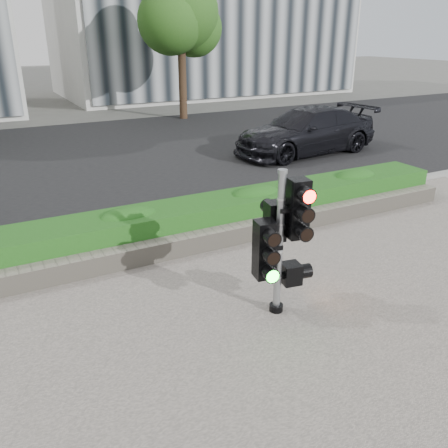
{
  "coord_description": "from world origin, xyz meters",
  "views": [
    {
      "loc": [
        -3.44,
        -5.33,
        3.76
      ],
      "look_at": [
        -0.28,
        0.6,
        1.04
      ],
      "focal_mm": 38.0,
      "sensor_mm": 36.0,
      "label": 1
    }
  ],
  "objects": [
    {
      "name": "ground",
      "position": [
        0.0,
        0.0,
        0.0
      ],
      "size": [
        120.0,
        120.0,
        0.0
      ],
      "primitive_type": "plane",
      "color": "#51514C",
      "rests_on": "ground"
    },
    {
      "name": "traffic_signal",
      "position": [
        0.02,
        -0.46,
        1.19
      ],
      "size": [
        0.75,
        0.59,
        2.1
      ],
      "rotation": [
        0.0,
        0.0,
        -0.16
      ],
      "color": "black",
      "rests_on": "sidewalk"
    },
    {
      "name": "car_dark",
      "position": [
        6.29,
        7.18,
        0.75
      ],
      "size": [
        5.2,
        2.43,
        1.47
      ],
      "primitive_type": "imported",
      "rotation": [
        0.0,
        0.0,
        -1.5
      ],
      "color": "black",
      "rests_on": "road"
    },
    {
      "name": "road",
      "position": [
        0.0,
        10.0,
        0.01
      ],
      "size": [
        60.0,
        13.0,
        0.02
      ],
      "primitive_type": "cube",
      "color": "black",
      "rests_on": "ground"
    },
    {
      "name": "sidewalk",
      "position": [
        0.0,
        -2.5,
        0.01
      ],
      "size": [
        16.0,
        11.0,
        0.03
      ],
      "primitive_type": "cube",
      "color": "#9E9389",
      "rests_on": "ground"
    },
    {
      "name": "stone_wall",
      "position": [
        0.0,
        1.9,
        0.2
      ],
      "size": [
        12.0,
        0.32,
        0.34
      ],
      "primitive_type": "cube",
      "color": "gray",
      "rests_on": "sidewalk"
    },
    {
      "name": "tree_right",
      "position": [
        5.48,
        15.55,
        4.48
      ],
      "size": [
        4.1,
        3.58,
        6.53
      ],
      "color": "black",
      "rests_on": "ground"
    },
    {
      "name": "curb",
      "position": [
        0.0,
        3.15,
        0.06
      ],
      "size": [
        60.0,
        0.25,
        0.12
      ],
      "primitive_type": "cube",
      "color": "gray",
      "rests_on": "ground"
    },
    {
      "name": "hedge",
      "position": [
        0.0,
        2.55,
        0.37
      ],
      "size": [
        12.0,
        1.0,
        0.68
      ],
      "primitive_type": "cube",
      "color": "#3A912C",
      "rests_on": "sidewalk"
    }
  ]
}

